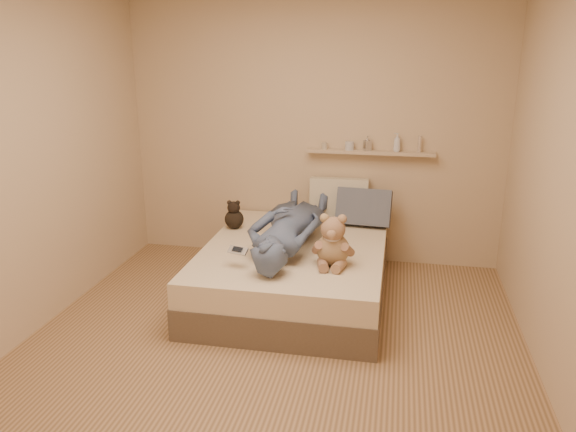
% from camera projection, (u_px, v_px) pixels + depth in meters
% --- Properties ---
extents(room, '(3.80, 3.80, 3.80)m').
position_uv_depth(room, '(268.00, 171.00, 3.58)').
color(room, '#A17A53').
rests_on(room, ground).
extents(bed, '(1.50, 1.90, 0.45)m').
position_uv_depth(bed, '(294.00, 271.00, 4.77)').
color(bed, brown).
rests_on(bed, floor).
extents(game_console, '(0.16, 0.10, 0.05)m').
position_uv_depth(game_console, '(238.00, 250.00, 4.22)').
color(game_console, silver).
rests_on(game_console, bed).
extents(teddy_bear, '(0.34, 0.33, 0.42)m').
position_uv_depth(teddy_bear, '(333.00, 244.00, 4.24)').
color(teddy_bear, '#9A7B54').
rests_on(teddy_bear, bed).
extents(dark_plush, '(0.17, 0.17, 0.27)m').
position_uv_depth(dark_plush, '(234.00, 216.00, 5.12)').
color(dark_plush, black).
rests_on(dark_plush, bed).
extents(pillow_cream, '(0.56, 0.22, 0.41)m').
position_uv_depth(pillow_cream, '(339.00, 199.00, 5.37)').
color(pillow_cream, beige).
rests_on(pillow_cream, bed).
extents(pillow_grey, '(0.52, 0.30, 0.37)m').
position_uv_depth(pillow_grey, '(364.00, 208.00, 5.20)').
color(pillow_grey, '#555B67').
rests_on(pillow_grey, bed).
extents(person, '(0.63, 1.56, 0.37)m').
position_uv_depth(person, '(289.00, 225.00, 4.65)').
color(person, '#47506F').
rests_on(person, bed).
extents(wall_shelf, '(1.20, 0.12, 0.03)m').
position_uv_depth(wall_shelf, '(370.00, 152.00, 5.26)').
color(wall_shelf, tan).
rests_on(wall_shelf, wall_back).
extents(shelf_bottles, '(0.93, 0.09, 0.17)m').
position_uv_depth(shelf_bottles, '(373.00, 144.00, 5.23)').
color(shelf_bottles, '#BBB3A0').
rests_on(shelf_bottles, wall_shelf).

